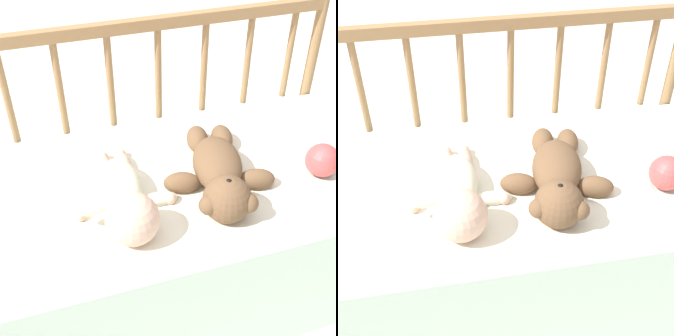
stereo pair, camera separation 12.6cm
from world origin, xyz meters
The scene contains 7 objects.
ground_plane centered at (0.00, 0.00, 0.00)m, with size 12.00×12.00×0.00m, color silver.
crib_mattress centered at (0.00, 0.00, 0.22)m, with size 1.30×0.63×0.44m.
crib_rail centered at (0.00, 0.34, 0.56)m, with size 1.30×0.04×0.78m.
blanket centered at (0.01, -0.02, 0.44)m, with size 0.77×0.51×0.01m.
teddy_bear centered at (0.13, -0.05, 0.49)m, with size 0.31×0.42×0.13m.
baby centered at (-0.14, -0.08, 0.49)m, with size 0.28×0.40×0.13m.
toy_ball centered at (0.43, -0.09, 0.49)m, with size 0.10×0.10×0.10m.
Camera 2 is at (-0.18, -0.97, 1.29)m, focal length 50.00 mm.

